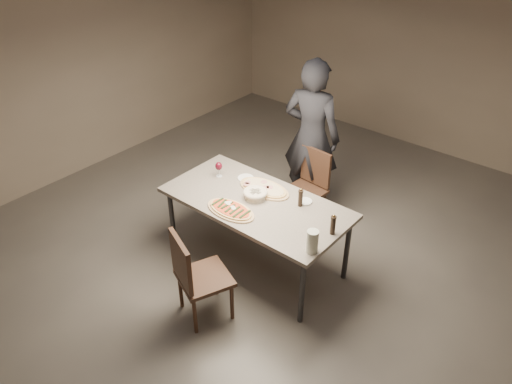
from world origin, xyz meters
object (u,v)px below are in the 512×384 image
Objects in this scene: dining_table at (256,206)px; pepper_mill_left at (300,198)px; chair_near at (195,273)px; chair_far at (309,183)px; ham_pizza at (264,188)px; bread_basket at (255,194)px; carafe at (312,241)px; diner at (311,137)px; zucchini_pizza at (231,210)px.

dining_table is 9.52× the size of pepper_mill_left.
chair_near reaches higher than chair_far.
chair_near is at bearing 97.57° from chair_far.
bread_basket is at bearing -100.90° from ham_pizza.
dining_table is 0.98m from chair_far.
carafe is 1.81m from diner.
carafe reaches higher than pepper_mill_left.
ham_pizza is 2.70× the size of carafe.
diner is (-0.17, 0.24, 0.42)m from chair_far.
ham_pizza is (0.00, 0.48, -0.00)m from zucchini_pizza.
chair_far is at bearing 124.79° from carafe.
zucchini_pizza is 2.19× the size of bread_basket.
chair_far is at bearing 89.88° from bread_basket.
chair_far reaches higher than bread_basket.
chair_far reaches higher than dining_table.
ham_pizza is at bearing 119.73° from chair_near.
chair_near is at bearing -85.39° from dining_table.
zucchini_pizza is 2.72× the size of pepper_mill_left.
dining_table is at bearing -93.47° from ham_pizza.
bread_basket is 0.99m from chair_near.
bread_basket is at bearing 119.10° from chair_near.
chair_near is at bearing 85.44° from diner.
carafe is 0.24× the size of chair_far.
zucchini_pizza is 2.48× the size of carafe.
zucchini_pizza is at bearing 92.56° from chair_far.
bread_basket is (-0.03, 0.03, 0.11)m from dining_table.
chair_far is 0.48× the size of diner.
chair_near is at bearing -104.98° from pepper_mill_left.
chair_far is at bearing 76.75° from zucchini_pizza.
pepper_mill_left is (0.44, 0.48, 0.07)m from zucchini_pizza.
carafe is (0.86, -0.31, 0.05)m from bread_basket.
pepper_mill_left reaches higher than dining_table.
zucchini_pizza reaches higher than ham_pizza.
ham_pizza is at bearing 151.55° from carafe.
diner is (-0.20, 1.21, 0.21)m from dining_table.
bread_basket is 1.19m from diner.
carafe is 0.12× the size of diner.
carafe is 0.23× the size of chair_near.
ham_pizza is 0.81m from chair_far.
ham_pizza is (-0.07, 0.21, 0.07)m from dining_table.
pepper_mill_left is 0.21× the size of chair_near.
pepper_mill_left is 0.91× the size of carafe.
dining_table is at bearing 117.18° from chair_near.
pepper_mill_left is at bearing -21.89° from ham_pizza.
pepper_mill_left reaches higher than ham_pizza.
chair_far is (0.03, 0.76, -0.29)m from ham_pizza.
pepper_mill_left is at bearing 133.69° from carafe.
zucchini_pizza is at bearing 125.51° from chair_near.
chair_near is (-0.76, -0.63, -0.35)m from carafe.
chair_far reaches higher than ham_pizza.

